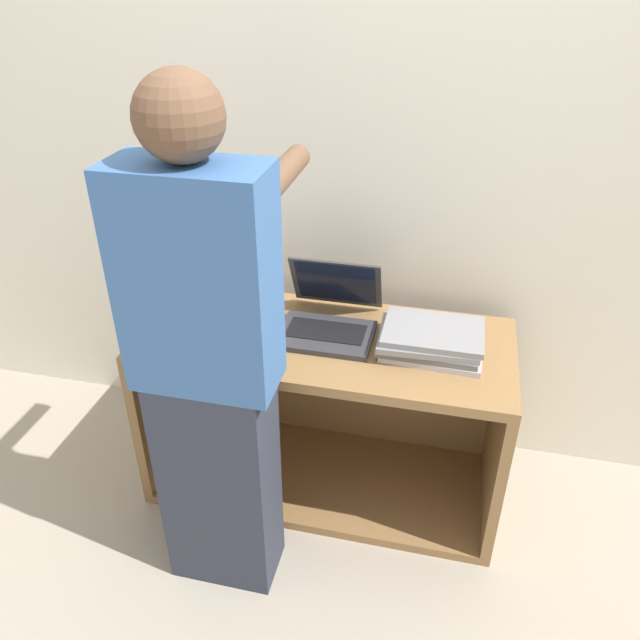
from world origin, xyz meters
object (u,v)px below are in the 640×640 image
object	(u,v)px
laptop_open	(329,317)
laptop_stack_left	(227,313)
laptop_stack_right	(431,340)
person	(209,370)

from	to	relation	value
laptop_open	laptop_stack_left	xyz separation A→B (m)	(-0.36, -0.06, 0.00)
laptop_stack_right	person	distance (m)	0.75
laptop_stack_left	person	size ratio (longest dim) A/B	0.21
laptop_open	laptop_stack_right	xyz separation A→B (m)	(0.36, -0.06, -0.01)
laptop_open	laptop_stack_left	size ratio (longest dim) A/B	1.01
laptop_stack_right	person	xyz separation A→B (m)	(-0.59, -0.45, 0.10)
laptop_stack_left	laptop_open	bearing A→B (deg)	9.51
person	laptop_stack_right	bearing A→B (deg)	37.09
laptop_stack_left	laptop_stack_right	world-z (taller)	laptop_stack_left
laptop_stack_right	person	bearing A→B (deg)	-142.91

